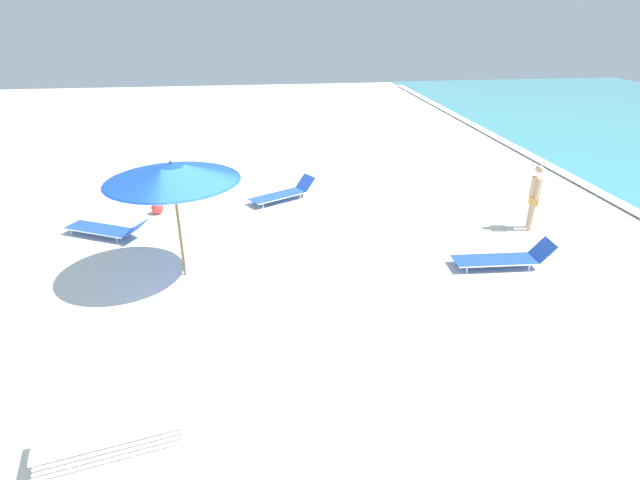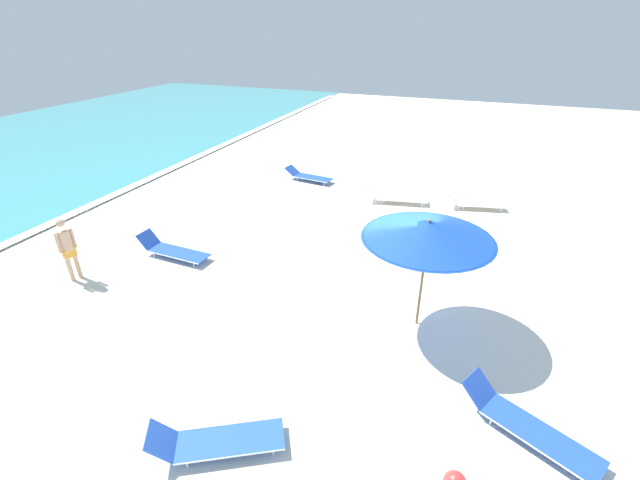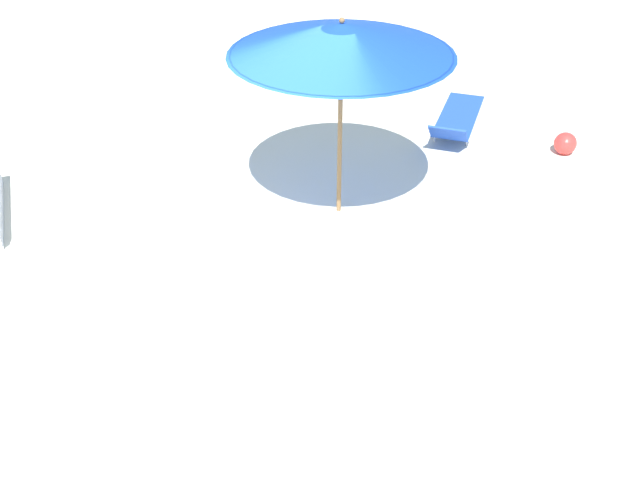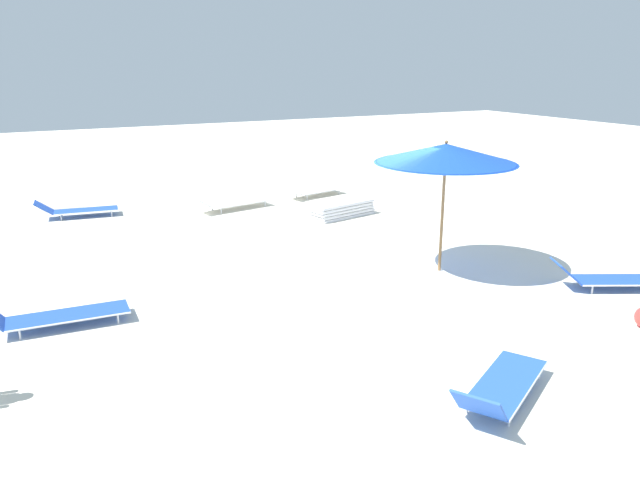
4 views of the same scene
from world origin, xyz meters
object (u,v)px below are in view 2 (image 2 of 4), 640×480
Objects in this scene: sun_lounger_mid_beach_pair_a at (475,203)px; beachgoer_wading_adult at (67,246)px; sun_lounger_near_water_left at (396,198)px; lounger_stack at (456,231)px; sun_lounger_under_umbrella at (309,176)px; sun_lounger_beside_umbrella at (527,426)px; sun_lounger_mid_beach_solo at (173,250)px; beach_umbrella at (428,231)px; sun_lounger_near_water_right at (216,440)px.

sun_lounger_mid_beach_pair_a is 13.15m from beachgoer_wading_adult.
sun_lounger_near_water_left is 1.36× the size of beachgoer_wading_adult.
sun_lounger_under_umbrella reaches higher than lounger_stack.
sun_lounger_beside_umbrella is at bearing 103.16° from beachgoer_wading_adult.
sun_lounger_near_water_left is at bearing -97.78° from sun_lounger_under_umbrella.
sun_lounger_mid_beach_solo is at bearing 117.02° from sun_lounger_mid_beach_pair_a.
sun_lounger_near_water_left is 2.85m from sun_lounger_mid_beach_pair_a.
beachgoer_wading_adult is (-1.38, 8.85, -1.37)m from beach_umbrella.
sun_lounger_near_water_left is 1.13× the size of sun_lounger_near_water_right.
beach_umbrella reaches higher than sun_lounger_mid_beach_solo.
sun_lounger_mid_beach_solo is at bearing 99.55° from sun_lounger_beside_umbrella.
sun_lounger_near_water_right is at bearing 166.34° from sun_lounger_near_water_left.
beach_umbrella is 1.23× the size of sun_lounger_mid_beach_solo.
beach_umbrella is 5.30m from lounger_stack.
sun_lounger_mid_beach_pair_a is at bearing 150.42° from beachgoer_wading_adult.
sun_lounger_under_umbrella is 0.97× the size of sun_lounger_mid_beach_pair_a.
sun_lounger_mid_beach_pair_a is (-0.59, -6.83, 0.00)m from sun_lounger_under_umbrella.
sun_lounger_beside_umbrella is at bearing 174.32° from sun_lounger_mid_beach_pair_a.
sun_lounger_beside_umbrella is at bearing -136.43° from beach_umbrella.
beach_umbrella is at bearing 70.11° from sun_lounger_beside_umbrella.
beach_umbrella reaches higher than lounger_stack.
sun_lounger_mid_beach_solo is (-4.26, 7.64, 0.01)m from lounger_stack.
sun_lounger_near_water_left is 1.09× the size of sun_lounger_mid_beach_pair_a.
beach_umbrella is 7.54m from sun_lounger_mid_beach_solo.
beach_umbrella is 10.26m from sun_lounger_under_umbrella.
sun_lounger_mid_beach_pair_a reaches higher than lounger_stack.
sun_lounger_near_water_left is at bearing 35.52° from lounger_stack.
sun_lounger_beside_umbrella is 1.31× the size of beachgoer_wading_adult.
sun_lounger_mid_beach_pair_a reaches higher than sun_lounger_near_water_left.
beachgoer_wading_adult reaches higher than sun_lounger_mid_beach_pair_a.
sun_lounger_beside_umbrella is (-10.38, -8.19, 0.00)m from sun_lounger_under_umbrella.
lounger_stack is 9.69m from sun_lounger_near_water_right.
lounger_stack is at bearing -58.03° from sun_lounger_mid_beach_solo.
lounger_stack is (4.81, -0.44, -2.16)m from beach_umbrella.
sun_lounger_beside_umbrella is 11.14m from beachgoer_wading_adult.
sun_lounger_mid_beach_solo reaches higher than lounger_stack.
sun_lounger_near_water_right is at bearing 150.02° from lounger_stack.
sun_lounger_mid_beach_pair_a reaches higher than sun_lounger_under_umbrella.
sun_lounger_beside_umbrella is (-7.14, -1.78, 0.00)m from lounger_stack.
beachgoer_wading_adult is at bearing 129.41° from sun_lounger_near_water_left.
beach_umbrella is 1.30× the size of sun_lounger_near_water_right.
sun_lounger_near_water_right is (-4.43, 2.48, -2.15)m from beach_umbrella.
beach_umbrella is at bearing -59.00° from sun_lounger_near_water_right.
sun_lounger_mid_beach_solo reaches higher than sun_lounger_beside_umbrella.
beachgoer_wading_adult reaches higher than sun_lounger_near_water_left.
beachgoer_wading_adult is (-8.35, 6.89, 0.80)m from sun_lounger_near_water_left.
sun_lounger_mid_beach_pair_a is (11.89, -3.33, -0.01)m from sun_lounger_near_water_right.
sun_lounger_near_water_left is at bearing -32.36° from sun_lounger_near_water_right.
sun_lounger_near_water_left is 10.86m from beachgoer_wading_adult.
sun_lounger_under_umbrella is 12.96m from sun_lounger_near_water_right.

